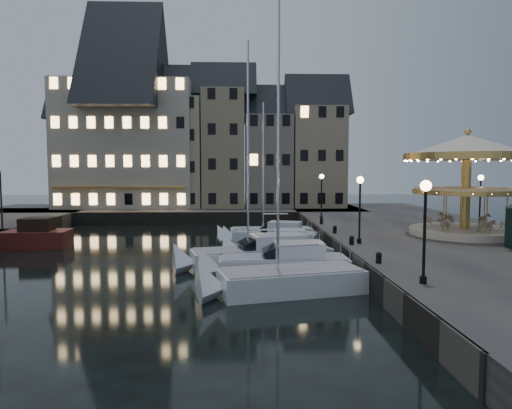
{
  "coord_description": "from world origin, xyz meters",
  "views": [
    {
      "loc": [
        -0.14,
        -26.86,
        5.9
      ],
      "look_at": [
        1.0,
        8.0,
        3.2
      ],
      "focal_mm": 32.0,
      "sensor_mm": 36.0,
      "label": 1
    }
  ],
  "objects_px": {
    "motorboat_e": "(270,238)",
    "motorboat_f": "(264,236)",
    "bollard_a": "(379,257)",
    "red_fishing_boat": "(19,239)",
    "bollard_b": "(352,240)",
    "motorboat_c": "(255,256)",
    "carousel": "(467,165)",
    "motorboat_d": "(273,249)",
    "motorboat_a": "(280,282)",
    "bollard_d": "(321,221)",
    "streetlamp_a": "(425,217)",
    "bollard_c": "(335,229)",
    "streetlamp_d": "(480,193)",
    "motorboat_b": "(276,266)",
    "streetlamp_c": "(321,190)",
    "streetlamp_b": "(360,200)"
  },
  "relations": [
    {
      "from": "motorboat_a",
      "to": "motorboat_f",
      "type": "distance_m",
      "value": 15.39
    },
    {
      "from": "streetlamp_a",
      "to": "bollard_a",
      "type": "bearing_deg",
      "value": 98.53
    },
    {
      "from": "streetlamp_c",
      "to": "motorboat_f",
      "type": "relative_size",
      "value": 0.41
    },
    {
      "from": "motorboat_c",
      "to": "carousel",
      "type": "distance_m",
      "value": 16.35
    },
    {
      "from": "streetlamp_b",
      "to": "bollard_d",
      "type": "bearing_deg",
      "value": 93.43
    },
    {
      "from": "bollard_a",
      "to": "motorboat_d",
      "type": "relative_size",
      "value": 0.09
    },
    {
      "from": "bollard_b",
      "to": "motorboat_f",
      "type": "xyz_separation_m",
      "value": [
        -4.87,
        9.31,
        -1.07
      ]
    },
    {
      "from": "bollard_d",
      "to": "motorboat_e",
      "type": "bearing_deg",
      "value": -143.24
    },
    {
      "from": "streetlamp_c",
      "to": "bollard_c",
      "type": "bearing_deg",
      "value": -93.81
    },
    {
      "from": "streetlamp_b",
      "to": "motorboat_e",
      "type": "xyz_separation_m",
      "value": [
        -5.15,
        6.6,
        -3.38
      ]
    },
    {
      "from": "motorboat_e",
      "to": "motorboat_b",
      "type": "bearing_deg",
      "value": -91.71
    },
    {
      "from": "motorboat_c",
      "to": "red_fishing_boat",
      "type": "height_order",
      "value": "motorboat_c"
    },
    {
      "from": "streetlamp_c",
      "to": "motorboat_c",
      "type": "relative_size",
      "value": 0.33
    },
    {
      "from": "streetlamp_d",
      "to": "motorboat_e",
      "type": "bearing_deg",
      "value": -178.6
    },
    {
      "from": "streetlamp_a",
      "to": "carousel",
      "type": "bearing_deg",
      "value": 58.1
    },
    {
      "from": "streetlamp_a",
      "to": "motorboat_f",
      "type": "relative_size",
      "value": 0.41
    },
    {
      "from": "red_fishing_boat",
      "to": "bollard_c",
      "type": "bearing_deg",
      "value": -5.21
    },
    {
      "from": "bollard_b",
      "to": "motorboat_b",
      "type": "bearing_deg",
      "value": -149.19
    },
    {
      "from": "bollard_a",
      "to": "bollard_b",
      "type": "distance_m",
      "value": 5.5
    },
    {
      "from": "bollard_a",
      "to": "bollard_b",
      "type": "relative_size",
      "value": 1.0
    },
    {
      "from": "streetlamp_c",
      "to": "motorboat_e",
      "type": "height_order",
      "value": "streetlamp_c"
    },
    {
      "from": "bollard_a",
      "to": "motorboat_f",
      "type": "bearing_deg",
      "value": 108.21
    },
    {
      "from": "motorboat_d",
      "to": "motorboat_c",
      "type": "bearing_deg",
      "value": -114.76
    },
    {
      "from": "motorboat_f",
      "to": "carousel",
      "type": "xyz_separation_m",
      "value": [
        13.81,
        -5.42,
        5.65
      ]
    },
    {
      "from": "bollard_a",
      "to": "carousel",
      "type": "distance_m",
      "value": 13.75
    },
    {
      "from": "bollard_d",
      "to": "motorboat_d",
      "type": "xyz_separation_m",
      "value": [
        -4.62,
        -7.96,
        -0.97
      ]
    },
    {
      "from": "bollard_c",
      "to": "bollard_d",
      "type": "xyz_separation_m",
      "value": [
        0.0,
        5.5,
        0.0
      ]
    },
    {
      "from": "bollard_c",
      "to": "motorboat_e",
      "type": "height_order",
      "value": "motorboat_e"
    },
    {
      "from": "bollard_d",
      "to": "carousel",
      "type": "relative_size",
      "value": 0.07
    },
    {
      "from": "bollard_c",
      "to": "motorboat_e",
      "type": "distance_m",
      "value": 5.11
    },
    {
      "from": "streetlamp_c",
      "to": "carousel",
      "type": "bearing_deg",
      "value": -50.49
    },
    {
      "from": "streetlamp_a",
      "to": "motorboat_c",
      "type": "bearing_deg",
      "value": 125.01
    },
    {
      "from": "streetlamp_a",
      "to": "motorboat_a",
      "type": "height_order",
      "value": "motorboat_a"
    },
    {
      "from": "bollard_a",
      "to": "red_fishing_boat",
      "type": "relative_size",
      "value": 0.07
    },
    {
      "from": "bollard_a",
      "to": "bollard_c",
      "type": "height_order",
      "value": "same"
    },
    {
      "from": "streetlamp_d",
      "to": "motorboat_f",
      "type": "relative_size",
      "value": 0.41
    },
    {
      "from": "streetlamp_b",
      "to": "bollard_d",
      "type": "height_order",
      "value": "streetlamp_b"
    },
    {
      "from": "streetlamp_c",
      "to": "motorboat_e",
      "type": "xyz_separation_m",
      "value": [
        -5.15,
        -6.9,
        -3.38
      ]
    },
    {
      "from": "streetlamp_d",
      "to": "motorboat_d",
      "type": "bearing_deg",
      "value": -163.29
    },
    {
      "from": "motorboat_a",
      "to": "motorboat_c",
      "type": "xyz_separation_m",
      "value": [
        -0.99,
        5.85,
        0.14
      ]
    },
    {
      "from": "bollard_a",
      "to": "bollard_c",
      "type": "bearing_deg",
      "value": 90.0
    },
    {
      "from": "motorboat_a",
      "to": "red_fishing_boat",
      "type": "bearing_deg",
      "value": 144.48
    },
    {
      "from": "bollard_b",
      "to": "motorboat_e",
      "type": "bearing_deg",
      "value": 122.69
    },
    {
      "from": "motorboat_e",
      "to": "motorboat_f",
      "type": "relative_size",
      "value": 0.71
    },
    {
      "from": "streetlamp_b",
      "to": "motorboat_a",
      "type": "distance_m",
      "value": 9.26
    },
    {
      "from": "bollard_c",
      "to": "streetlamp_d",
      "type": "bearing_deg",
      "value": 11.86
    },
    {
      "from": "carousel",
      "to": "motorboat_a",
      "type": "bearing_deg",
      "value": -144.23
    },
    {
      "from": "motorboat_d",
      "to": "carousel",
      "type": "xyz_separation_m",
      "value": [
        13.55,
        1.35,
        5.55
      ]
    },
    {
      "from": "bollard_a",
      "to": "motorboat_a",
      "type": "xyz_separation_m",
      "value": [
        -4.91,
        -0.58,
        -1.06
      ]
    },
    {
      "from": "bollard_c",
      "to": "motorboat_d",
      "type": "bearing_deg",
      "value": -151.97
    }
  ]
}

